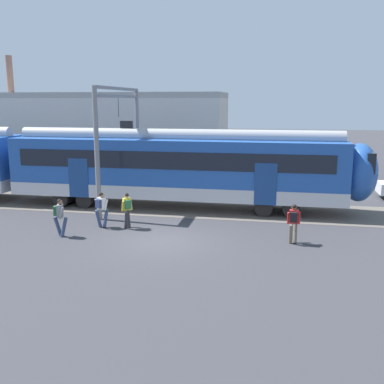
{
  "coord_description": "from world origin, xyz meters",
  "views": [
    {
      "loc": [
        4.71,
        -17.51,
        5.78
      ],
      "look_at": [
        0.8,
        2.75,
        1.6
      ],
      "focal_mm": 42.0,
      "sensor_mm": 36.0,
      "label": 1
    }
  ],
  "objects_px": {
    "pedestrian_white": "(101,207)",
    "pedestrian_yellow": "(127,207)",
    "pedestrian_red": "(294,220)",
    "pedestrian_grey": "(60,214)"
  },
  "relations": [
    {
      "from": "pedestrian_grey",
      "to": "pedestrian_yellow",
      "type": "distance_m",
      "value": 3.02
    },
    {
      "from": "pedestrian_white",
      "to": "pedestrian_yellow",
      "type": "relative_size",
      "value": 1.0
    },
    {
      "from": "pedestrian_grey",
      "to": "pedestrian_white",
      "type": "bearing_deg",
      "value": 54.46
    },
    {
      "from": "pedestrian_white",
      "to": "pedestrian_yellow",
      "type": "bearing_deg",
      "value": 4.25
    },
    {
      "from": "pedestrian_white",
      "to": "pedestrian_yellow",
      "type": "xyz_separation_m",
      "value": [
        1.22,
        0.09,
        0.0
      ]
    },
    {
      "from": "pedestrian_grey",
      "to": "pedestrian_yellow",
      "type": "relative_size",
      "value": 1.0
    },
    {
      "from": "pedestrian_yellow",
      "to": "pedestrian_red",
      "type": "height_order",
      "value": "same"
    },
    {
      "from": "pedestrian_white",
      "to": "pedestrian_yellow",
      "type": "height_order",
      "value": "same"
    },
    {
      "from": "pedestrian_white",
      "to": "pedestrian_red",
      "type": "relative_size",
      "value": 1.0
    },
    {
      "from": "pedestrian_white",
      "to": "pedestrian_red",
      "type": "height_order",
      "value": "same"
    }
  ]
}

